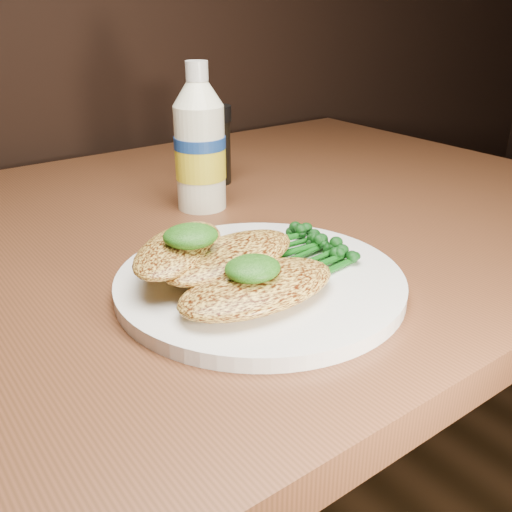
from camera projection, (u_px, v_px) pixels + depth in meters
dining_table at (209, 448)px, 0.89m from camera, size 1.20×0.80×0.75m
plate at (260, 282)px, 0.56m from camera, size 0.28×0.28×0.01m
chicken_front at (258, 287)px, 0.51m from camera, size 0.16×0.08×0.03m
chicken_mid at (230, 256)px, 0.55m from camera, size 0.17×0.10×0.02m
chicken_back at (179, 249)px, 0.55m from camera, size 0.15×0.14×0.02m
pesto_front at (253, 268)px, 0.50m from camera, size 0.05×0.05×0.02m
pesto_back at (191, 236)px, 0.53m from camera, size 0.06×0.06×0.02m
broccolini_bundle at (287, 253)px, 0.58m from camera, size 0.16×0.14×0.02m
mayo_bottle at (200, 138)px, 0.74m from camera, size 0.08×0.08×0.19m
pepper_grinder at (216, 145)px, 0.86m from camera, size 0.06×0.06×0.12m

